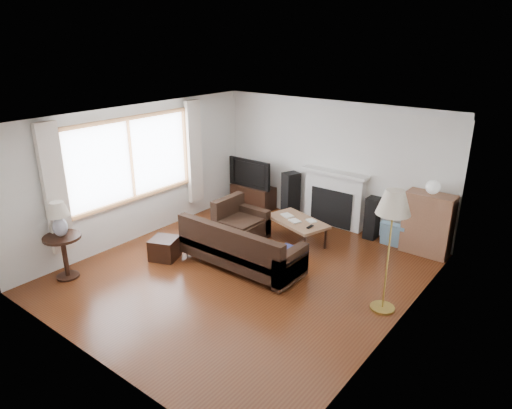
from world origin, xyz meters
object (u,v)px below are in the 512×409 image
Objects in this scene: floor_lamp at (388,252)px; side_table at (65,257)px; bookshelf at (428,224)px; sectional_sofa at (241,246)px; tv_stand at (253,196)px; coffee_table at (297,231)px.

side_table is (-4.36, -2.24, -0.53)m from floor_lamp.
floor_lamp is 2.47× the size of side_table.
bookshelf is 3.29m from sectional_sofa.
sectional_sofa is (1.61, -2.36, 0.12)m from tv_stand.
bookshelf reaches higher than coffee_table.
tv_stand is 4.57m from floor_lamp.
bookshelf is at bearing 43.87° from coffee_table.
side_table is (-4.22, -4.38, -0.20)m from bookshelf.
floor_lamp is at bearing -10.06° from coffee_table.
sectional_sofa is at bearing -133.32° from bookshelf.
bookshelf is at bearing 46.12° from side_table.
tv_stand is 0.43× the size of sectional_sofa.
coffee_table is 0.65× the size of floor_lamp.
bookshelf is at bearing 0.45° from tv_stand.
floor_lamp reaches higher than bookshelf.
sectional_sofa reaches higher than coffee_table.
floor_lamp is at bearing -27.87° from tv_stand.
side_table is at bearing -105.75° from coffee_table.
tv_stand is 1.38× the size of side_table.
floor_lamp reaches higher than tv_stand.
coffee_table is 1.62× the size of side_table.
tv_stand is 2.86m from sectional_sofa.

